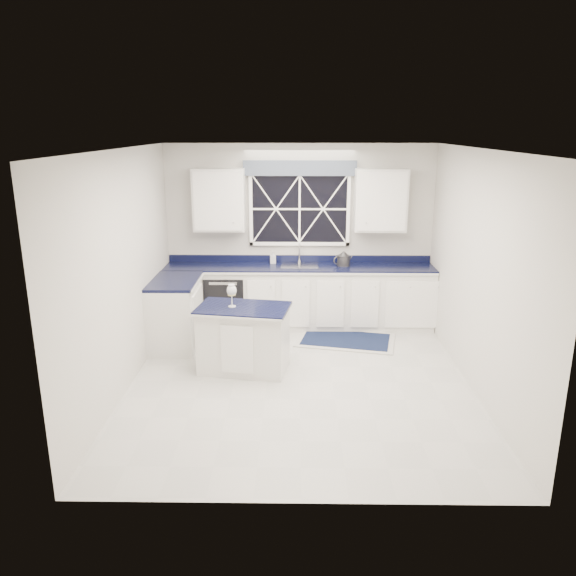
{
  "coord_description": "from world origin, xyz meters",
  "views": [
    {
      "loc": [
        -0.05,
        -6.12,
        2.93
      ],
      "look_at": [
        -0.15,
        0.4,
        1.05
      ],
      "focal_mm": 35.0,
      "sensor_mm": 36.0,
      "label": 1
    }
  ],
  "objects_px": {
    "dishwasher": "(226,300)",
    "soap_bottle": "(273,257)",
    "kettle": "(343,259)",
    "wine_glass": "(232,291)",
    "island": "(244,338)",
    "faucet": "(299,253)"
  },
  "relations": [
    {
      "from": "faucet",
      "to": "kettle",
      "type": "height_order",
      "value": "faucet"
    },
    {
      "from": "faucet",
      "to": "island",
      "type": "xyz_separation_m",
      "value": [
        -0.69,
        -1.79,
        -0.69
      ]
    },
    {
      "from": "dishwasher",
      "to": "kettle",
      "type": "bearing_deg",
      "value": 1.08
    },
    {
      "from": "dishwasher",
      "to": "soap_bottle",
      "type": "xyz_separation_m",
      "value": [
        0.7,
        0.17,
        0.62
      ]
    },
    {
      "from": "faucet",
      "to": "soap_bottle",
      "type": "xyz_separation_m",
      "value": [
        -0.4,
        -0.03,
        -0.07
      ]
    },
    {
      "from": "island",
      "to": "kettle",
      "type": "bearing_deg",
      "value": 59.67
    },
    {
      "from": "dishwasher",
      "to": "kettle",
      "type": "distance_m",
      "value": 1.86
    },
    {
      "from": "dishwasher",
      "to": "soap_bottle",
      "type": "relative_size",
      "value": 4.41
    },
    {
      "from": "faucet",
      "to": "wine_glass",
      "type": "distance_m",
      "value": 1.97
    },
    {
      "from": "faucet",
      "to": "soap_bottle",
      "type": "height_order",
      "value": "faucet"
    },
    {
      "from": "kettle",
      "to": "soap_bottle",
      "type": "distance_m",
      "value": 1.06
    },
    {
      "from": "kettle",
      "to": "soap_bottle",
      "type": "height_order",
      "value": "kettle"
    },
    {
      "from": "kettle",
      "to": "soap_bottle",
      "type": "xyz_separation_m",
      "value": [
        -1.05,
        0.14,
        -0.01
      ]
    },
    {
      "from": "kettle",
      "to": "island",
      "type": "bearing_deg",
      "value": -151.53
    },
    {
      "from": "wine_glass",
      "to": "faucet",
      "type": "bearing_deg",
      "value": 65.21
    },
    {
      "from": "island",
      "to": "soap_bottle",
      "type": "bearing_deg",
      "value": 89.7
    },
    {
      "from": "wine_glass",
      "to": "soap_bottle",
      "type": "relative_size",
      "value": 1.51
    },
    {
      "from": "dishwasher",
      "to": "island",
      "type": "relative_size",
      "value": 0.69
    },
    {
      "from": "kettle",
      "to": "wine_glass",
      "type": "distance_m",
      "value": 2.2
    },
    {
      "from": "soap_bottle",
      "to": "island",
      "type": "bearing_deg",
      "value": -99.4
    },
    {
      "from": "kettle",
      "to": "wine_glass",
      "type": "bearing_deg",
      "value": -154.35
    },
    {
      "from": "wine_glass",
      "to": "kettle",
      "type": "bearing_deg",
      "value": 47.75
    }
  ]
}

